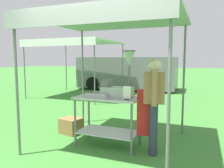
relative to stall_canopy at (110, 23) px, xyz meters
The scene contains 10 objects.
ground_plane 5.51m from the stall_canopy, 87.11° to the left, with size 70.00×70.00×0.00m, color #3D7F33.
stall_canopy is the anchor object (origin of this frame).
donut_cart 1.58m from the stall_canopy, 90.00° to the right, with size 1.16×0.63×0.92m.
donut_tray 1.32m from the stall_canopy, 140.18° to the right, with size 0.45×0.29×0.07m.
donut_fryer 1.08m from the stall_canopy, 12.33° to the right, with size 0.61×0.28×0.83m.
menu_sign 1.32m from the stall_canopy, 31.81° to the right, with size 0.13×0.05×0.23m.
vendor 1.57m from the stall_canopy, ahead, with size 0.47×0.54×1.61m.
supply_crate 2.33m from the stall_canopy, 165.30° to the left, with size 0.49×0.45×0.33m.
van_grey 8.01m from the stall_canopy, 106.12° to the left, with size 5.11×2.19×1.69m.
neighbour_tent 5.79m from the stall_canopy, 126.86° to the left, with size 3.31×3.14×2.35m.
Camera 1 is at (1.33, -2.83, 1.59)m, focal length 36.22 mm.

